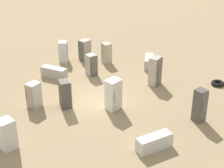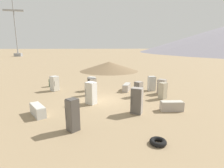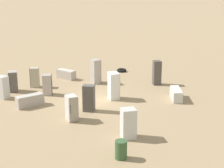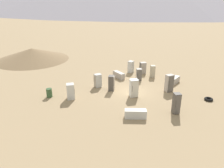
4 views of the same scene
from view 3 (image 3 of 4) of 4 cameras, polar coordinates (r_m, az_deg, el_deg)
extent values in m
plane|color=#9E8460|center=(25.49, -2.75, -2.53)|extent=(1000.00, 1000.00, 0.00)
cube|color=#4C4742|center=(23.38, -3.54, -2.16)|extent=(0.86, 0.77, 1.68)
cube|color=gray|center=(23.66, -3.39, -1.93)|extent=(0.65, 0.26, 1.61)
cylinder|color=#2D2D2D|center=(23.61, -2.79, -1.74)|extent=(0.02, 0.02, 0.59)
cube|color=white|center=(25.52, 0.24, -0.29)|extent=(1.01, 1.01, 1.86)
cube|color=beige|center=(25.61, 0.96, -0.23)|extent=(0.56, 0.58, 1.78)
cylinder|color=#2D2D2D|center=(25.34, 1.21, -0.20)|extent=(0.02, 0.02, 0.65)
cube|color=#A89E93|center=(24.86, -12.40, -2.53)|extent=(1.33, 1.86, 0.72)
cube|color=#BCB7AD|center=(24.74, -12.45, -1.70)|extent=(1.27, 1.79, 0.04)
cube|color=silver|center=(19.61, 2.51, -6.03)|extent=(1.02, 1.01, 1.62)
cube|color=beige|center=(19.94, 2.21, -5.63)|extent=(0.56, 0.50, 1.55)
cylinder|color=#2D2D2D|center=(20.00, 2.90, -5.31)|extent=(0.02, 0.02, 0.57)
cube|color=silver|center=(25.94, 9.74, -1.58)|extent=(1.39, 1.92, 0.72)
cube|color=silver|center=(25.82, 9.78, -0.78)|extent=(1.34, 1.84, 0.04)
cube|color=#A89E93|center=(26.88, -9.87, -0.10)|extent=(0.86, 0.86, 1.46)
cube|color=#56514C|center=(26.86, -9.17, -0.08)|extent=(0.37, 0.51, 1.40)
cylinder|color=#2D2D2D|center=(26.63, -9.13, -0.06)|extent=(0.02, 0.02, 0.51)
cube|color=silver|center=(26.76, -16.34, -0.49)|extent=(0.75, 0.65, 1.57)
cylinder|color=#2D2D2D|center=(27.17, -16.62, -0.09)|extent=(0.02, 0.02, 0.55)
cube|color=#A89E93|center=(30.84, -6.99, 1.45)|extent=(1.74, 0.86, 0.69)
cube|color=beige|center=(30.75, -7.02, 2.11)|extent=(1.67, 0.82, 0.04)
cube|color=#A89E93|center=(28.16, -14.83, 0.40)|extent=(0.95, 0.95, 1.51)
cube|color=#56514C|center=(27.80, -14.85, 0.19)|extent=(0.48, 0.42, 1.45)
cylinder|color=#2D2D2D|center=(27.76, -15.32, 0.29)|extent=(0.02, 0.02, 0.53)
cube|color=silver|center=(22.03, -6.18, -3.64)|extent=(0.93, 0.90, 1.52)
cube|color=gray|center=(21.70, -5.83, -3.96)|extent=(0.36, 0.48, 1.46)
cylinder|color=#2D2D2D|center=(21.58, -6.32, -3.87)|extent=(0.02, 0.02, 0.53)
cube|color=#4C4742|center=(29.06, 6.82, 1.72)|extent=(0.79, 0.79, 1.88)
cube|color=#56514C|center=(29.14, 7.40, 1.74)|extent=(0.35, 0.46, 1.81)
cylinder|color=#2D2D2D|center=(28.94, 7.57, 1.83)|extent=(0.02, 0.02, 0.66)
cube|color=#A89E93|center=(29.28, -2.54, 1.94)|extent=(0.96, 0.91, 1.88)
cube|color=#56514C|center=(29.40, -2.01, 2.02)|extent=(0.64, 0.45, 1.81)
cylinder|color=#2D2D2D|center=(29.16, -1.72, 2.08)|extent=(0.02, 0.02, 0.66)
cube|color=#B2A88E|center=(28.86, -11.66, 1.00)|extent=(0.81, 0.79, 1.50)
cube|color=#56514C|center=(28.91, -12.30, 0.99)|extent=(0.30, 0.48, 1.44)
cylinder|color=#2D2D2D|center=(29.08, -12.30, 1.24)|extent=(0.02, 0.02, 0.53)
torus|color=black|center=(32.86, 1.48, 2.11)|extent=(0.84, 0.84, 0.24)
cylinder|color=#385633|center=(17.67, 1.38, -9.97)|extent=(0.57, 0.57, 0.90)
camera|label=1|loc=(22.48, 49.85, 18.47)|focal=60.00mm
camera|label=2|loc=(37.45, 11.71, 10.66)|focal=28.00mm
camera|label=4|loc=(30.63, 43.88, 14.51)|focal=35.00mm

